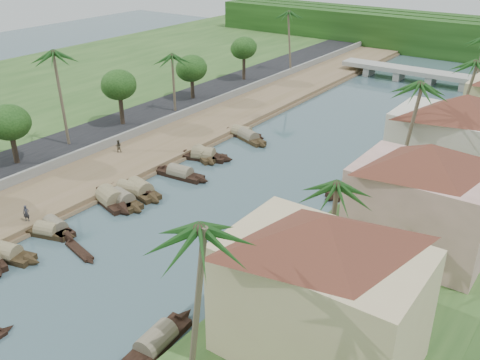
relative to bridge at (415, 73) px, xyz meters
The scene contains 41 objects.
ground 72.02m from the bridge, 90.00° to the right, with size 220.00×220.00×0.00m, color #3D565C.
left_bank 54.42m from the bridge, 107.10° to the right, with size 10.00×180.00×0.80m, color brown.
right_bank 55.37m from the bridge, 69.93° to the right, with size 16.00×180.00×1.20m, color #284A1D.
road 57.49m from the bridge, 115.23° to the right, with size 8.00×180.00×1.40m, color black.
retaining_wall 55.79m from the bridge, 111.23° to the right, with size 0.40×180.00×1.10m, color slate.
far_left_fill 72.84m from the bridge, 134.44° to the right, with size 45.00×220.00×1.35m, color #284A1D.
treeline 28.09m from the bridge, 90.00° to the left, with size 120.00×14.00×8.00m.
bridge is the anchor object (origin of this frame).
building_near 76.54m from the bridge, 75.61° to the right, with size 14.85×14.85×10.20m.
building_mid 61.51m from the bridge, 70.98° to the right, with size 14.11×14.11×9.70m.
building_far 48.15m from the bridge, 66.65° to the right, with size 15.59×15.59×10.20m.
sampan_2 79.02m from the bridge, 96.74° to the right, with size 7.83×3.38×2.05m.
sampan_3 73.67m from the bridge, 97.41° to the right, with size 6.89×2.27×1.87m.
sampan_4 74.58m from the bridge, 97.28° to the right, with size 6.37×3.24×1.84m.
sampan_5 66.76m from the bridge, 98.19° to the right, with size 8.37×4.01×2.55m.
sampan_6 66.01m from the bridge, 97.38° to the right, with size 7.49×2.87×2.19m.
sampan_7 63.99m from the bridge, 98.64° to the right, with size 7.43×3.01×1.98m.
sampan_8 63.30m from the bridge, 97.80° to the right, with size 7.92×3.46×2.37m.
sampan_9 57.50m from the bridge, 97.85° to the right, with size 8.17×2.32×2.06m.
sampan_10 51.86m from the bridge, 100.50° to the right, with size 7.04×4.42×1.99m.
sampan_11 52.04m from the bridge, 99.99° to the right, with size 8.07×4.30×2.28m.
sampan_12 43.35m from the bridge, 100.95° to the right, with size 8.51×4.43×2.05m.
sampan_13 43.06m from the bridge, 103.15° to the right, with size 7.53×2.11×2.06m.
sampan_14 79.39m from the bridge, 83.33° to the right, with size 2.27×8.59×2.08m.
sampan_15 66.39m from the bridge, 81.77° to the right, with size 2.69×6.84×1.85m.
sampan_16 49.68m from the bridge, 78.55° to the right, with size 3.87×9.27×2.22m.
canoe_1 74.33m from the bridge, 93.61° to the right, with size 5.41×2.03×0.86m.
canoe_2 50.05m from the bridge, 100.94° to the right, with size 5.06×2.61×0.75m.
palm_0 83.83m from the bridge, 79.60° to the right, with size 3.20×3.20×13.60m.
palm_1 69.08m from the bridge, 76.52° to the right, with size 3.20×3.20×10.10m.
palm_2 52.55m from the bridge, 73.02° to the right, with size 3.20×3.20×13.42m.
palm_3 37.71m from the bridge, 63.86° to the right, with size 3.20×3.20×12.51m.
palm_5 65.45m from the bridge, 111.83° to the right, with size 3.20×3.20×13.10m.
palm_6 47.97m from the bridge, 117.69° to the right, with size 3.20×3.20×9.78m.
palm_8 25.41m from the bridge, 151.73° to the right, with size 3.20×3.20×12.32m.
tree_2 71.56m from the bridge, 109.64° to the right, with size 4.80×4.80×6.90m.
tree_3 56.25m from the bridge, 115.37° to the right, with size 4.74×4.74×7.49m.
tree_4 43.04m from the bridge, 124.09° to the right, with size 4.78×4.78×6.75m.
tree_5 32.46m from the bridge, 138.50° to the right, with size 4.38×4.38×7.38m.
person_near 75.21m from the bridge, 99.20° to the right, with size 0.60×0.39×1.64m, color #2B2C34.
person_far 59.85m from the bridge, 107.36° to the right, with size 0.77×0.60×1.58m, color #383327.
Camera 1 is at (30.49, -26.63, 26.42)m, focal length 40.00 mm.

